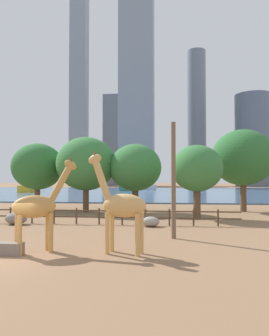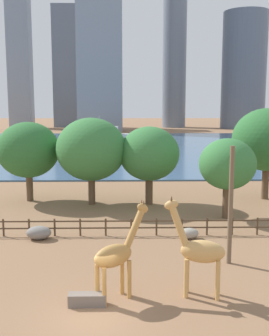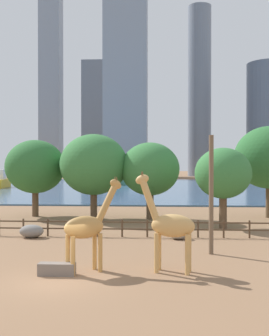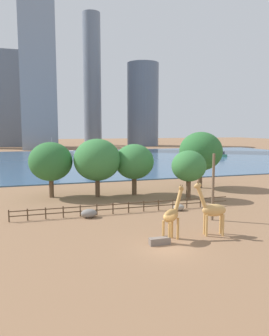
{
  "view_description": "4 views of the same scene",
  "coord_description": "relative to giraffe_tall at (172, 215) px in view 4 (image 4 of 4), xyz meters",
  "views": [
    {
      "loc": [
        7.61,
        -13.88,
        3.64
      ],
      "look_at": [
        2.91,
        29.46,
        5.12
      ],
      "focal_mm": 35.0,
      "sensor_mm": 36.0,
      "label": 1
    },
    {
      "loc": [
        1.59,
        -17.92,
        9.57
      ],
      "look_at": [
        2.45,
        24.44,
        3.15
      ],
      "focal_mm": 45.0,
      "sensor_mm": 36.0,
      "label": 2
    },
    {
      "loc": [
        4.69,
        -19.09,
        5.47
      ],
      "look_at": [
        1.66,
        32.74,
        4.9
      ],
      "focal_mm": 45.0,
      "sensor_mm": 36.0,
      "label": 3
    },
    {
      "loc": [
        -10.17,
        -23.84,
        9.82
      ],
      "look_at": [
        1.8,
        15.26,
        4.82
      ],
      "focal_mm": 35.0,
      "sensor_mm": 36.0,
      "label": 4
    }
  ],
  "objects": [
    {
      "name": "enclosure_fence",
      "position": [
        -1.5,
        10.2,
        -1.53
      ],
      "size": [
        26.12,
        0.14,
        1.3
      ],
      "color": "#4C3826",
      "rests_on": "ground"
    },
    {
      "name": "feeding_trough",
      "position": [
        -1.4,
        -0.67,
        -1.99
      ],
      "size": [
        1.8,
        0.6,
        0.6
      ],
      "primitive_type": "cube",
      "color": "#72665B",
      "rests_on": "ground"
    },
    {
      "name": "skyline_block_central",
      "position": [
        -23.25,
        163.28,
        22.71
      ],
      "size": [
        13.16,
        10.47,
        49.99
      ],
      "primitive_type": "cube",
      "color": "slate",
      "rests_on": "ground"
    },
    {
      "name": "skyline_block_left",
      "position": [
        -8.59,
        133.91,
        50.61
      ],
      "size": [
        15.59,
        14.67,
        105.8
      ],
      "primitive_type": "cube",
      "color": "gray",
      "rests_on": "ground"
    },
    {
      "name": "utility_pole",
      "position": [
        6.72,
        4.62,
        1.3
      ],
      "size": [
        0.28,
        0.28,
        7.17
      ],
      "primitive_type": "cylinder",
      "color": "brown",
      "rests_on": "ground"
    },
    {
      "name": "giraffe_companion",
      "position": [
        4.11,
        0.25,
        0.08
      ],
      "size": [
        3.17,
        1.32,
        5.09
      ],
      "rotation": [
        0.0,
        0.0,
        2.93
      ],
      "color": "tan",
      "rests_on": "ground"
    },
    {
      "name": "skyline_block_right",
      "position": [
        47.17,
        149.37,
        20.29
      ],
      "size": [
        17.32,
        17.32,
        45.16
      ],
      "primitive_type": "cylinder",
      "color": "slate",
      "rests_on": "ground"
    },
    {
      "name": "tree_right_small",
      "position": [
        14.67,
        22.14,
        3.76
      ],
      "size": [
        7.0,
        7.0,
        9.22
      ],
      "color": "brown",
      "rests_on": "ground"
    },
    {
      "name": "skyline_tower_glass",
      "position": [
        20.68,
        159.08,
        33.7
      ],
      "size": [
        9.79,
        9.79,
        71.97
      ],
      "primitive_type": "cylinder",
      "color": "slate",
      "rests_on": "ground"
    },
    {
      "name": "harbor_water",
      "position": [
        -1.11,
        75.2,
        -2.19
      ],
      "size": [
        180.0,
        86.0,
        0.2
      ],
      "primitive_type": "cube",
      "color": "#3D6084",
      "rests_on": "ground"
    },
    {
      "name": "boat_tug",
      "position": [
        48.98,
        71.15,
        -1.47
      ],
      "size": [
        4.12,
        3.82,
        1.82
      ],
      "rotation": [
        0.0,
        0.0,
        2.43
      ],
      "color": "#337259",
      "rests_on": "harbor_water"
    },
    {
      "name": "boat_ferry",
      "position": [
        -2.38,
        92.08,
        -0.86
      ],
      "size": [
        8.46,
        3.71,
        3.62
      ],
      "rotation": [
        0.0,
        0.0,
        6.19
      ],
      "color": "silver",
      "rests_on": "harbor_water"
    },
    {
      "name": "tree_left_small",
      "position": [
        2.7,
        20.13,
        2.61
      ],
      "size": [
        5.75,
        5.75,
        7.51
      ],
      "color": "brown",
      "rests_on": "ground"
    },
    {
      "name": "boulder_near_fence",
      "position": [
        -5.78,
        9.48,
        -1.81
      ],
      "size": [
        1.77,
        1.28,
        0.96
      ],
      "primitive_type": "ellipsoid",
      "color": "gray",
      "rests_on": "ground"
    },
    {
      "name": "boat_sailboat",
      "position": [
        -6.11,
        81.42,
        -0.97
      ],
      "size": [
        4.6,
        7.89,
        6.7
      ],
      "rotation": [
        0.0,
        0.0,
        1.3
      ],
      "color": "#337259",
      "rests_on": "harbor_water"
    },
    {
      "name": "tree_right_tall",
      "position": [
        -9.16,
        21.74,
        2.83
      ],
      "size": [
        6.11,
        6.11,
        7.88
      ],
      "color": "brown",
      "rests_on": "ground"
    },
    {
      "name": "boulder_by_pole",
      "position": [
        5.01,
        9.43,
        -1.91
      ],
      "size": [
        1.38,
        1.02,
        0.76
      ],
      "primitive_type": "ellipsoid",
      "color": "gray",
      "rests_on": "ground"
    },
    {
      "name": "tree_left_large",
      "position": [
        -2.83,
        20.05,
        3.05
      ],
      "size": [
        6.64,
        6.64,
        8.34
      ],
      "color": "brown",
      "rests_on": "ground"
    },
    {
      "name": "giraffe_tall",
      "position": [
        0.0,
        0.0,
        0.0
      ],
      "size": [
        3.02,
        2.48,
        4.81
      ],
      "rotation": [
        0.0,
        0.0,
        0.64
      ],
      "color": "#C18C47",
      "rests_on": "ground"
    },
    {
      "name": "ground_plane",
      "position": [
        -1.11,
        78.2,
        -2.29
      ],
      "size": [
        400.0,
        400.0,
        0.0
      ],
      "primitive_type": "plane",
      "color": "#8C6647"
    },
    {
      "name": "tree_center_broad",
      "position": [
        8.97,
        14.91,
        2.32
      ],
      "size": [
        4.77,
        4.77,
        6.79
      ],
      "color": "brown",
      "rests_on": "ground"
    }
  ]
}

